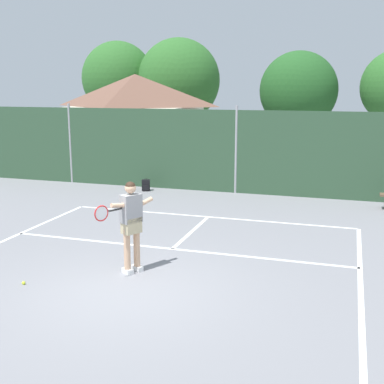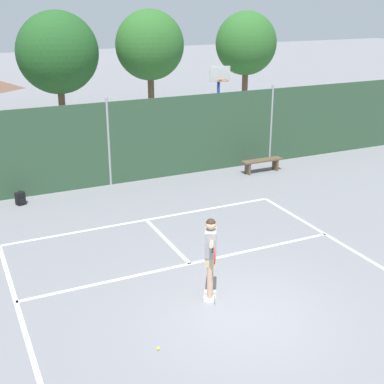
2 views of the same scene
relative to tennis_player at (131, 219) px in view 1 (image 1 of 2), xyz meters
The scene contains 8 objects.
ground_plane 1.43m from the tennis_player, 72.09° to the right, with size 120.00×120.00×0.00m, color gray.
court_markings 1.16m from the tennis_player, 36.77° to the right, with size 8.30×11.10×0.01m.
chainlink_fence 8.16m from the tennis_player, 88.06° to the left, with size 26.09×0.09×3.03m.
clubhouse_building 14.18m from the tennis_player, 113.40° to the left, with size 5.75×4.69×4.22m.
treeline_backdrop 19.85m from the tennis_player, 93.17° to the left, with size 26.16×4.37×6.43m.
tennis_player is the anchor object (origin of this frame).
tennis_ball 2.34m from the tennis_player, 144.26° to the right, with size 0.07×0.07×0.07m, color #CCE033.
backpack_black 8.07m from the tennis_player, 110.81° to the left, with size 0.32×0.31×0.46m.
Camera 1 is at (3.75, -7.84, 3.66)m, focal length 46.79 mm.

